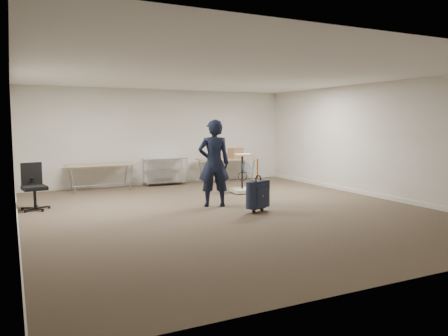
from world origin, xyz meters
TOP-DOWN VIEW (x-y plane):
  - ground at (0.00, 0.00)m, footprint 9.00×9.00m
  - room_shell at (0.00, 1.38)m, footprint 8.00×9.00m
  - folding_table_left at (-1.90, 3.95)m, footprint 1.80×0.75m
  - folding_table_right at (1.90, 3.95)m, footprint 1.80×0.75m
  - wire_shelf at (0.00, 4.20)m, footprint 1.22×0.47m
  - person at (-0.07, 0.61)m, footprint 0.79×0.63m
  - suitcase at (0.47, -0.38)m, footprint 0.45×0.35m
  - office_chair at (-3.64, 1.91)m, footprint 0.60×0.60m
  - equipment_cart at (1.37, 1.92)m, footprint 0.61×0.61m
  - cardboard_box at (2.25, 4.04)m, footprint 0.48×0.41m

SIDE VIEW (x-z plane):
  - ground at x=0.00m, z-range 0.00..0.00m
  - room_shell at x=0.00m, z-range -4.45..4.55m
  - equipment_cart at x=1.37m, z-range -0.24..0.78m
  - office_chair at x=-3.64m, z-range -0.20..0.79m
  - suitcase at x=0.47m, z-range -0.18..0.92m
  - wire_shelf at x=0.00m, z-range 0.04..0.84m
  - folding_table_left at x=-1.90m, z-range 0.31..1.04m
  - folding_table_right at x=1.90m, z-range 0.31..1.04m
  - cardboard_box at x=2.25m, z-range 0.73..1.03m
  - person at x=-0.07m, z-range 0.00..1.90m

